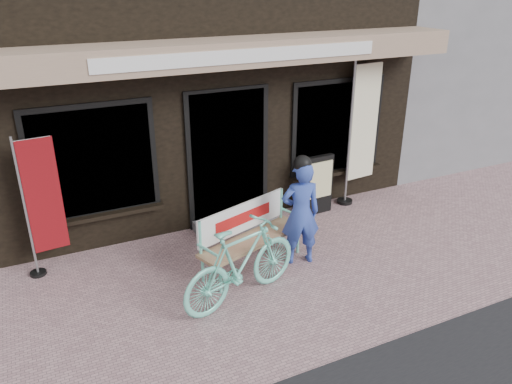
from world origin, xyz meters
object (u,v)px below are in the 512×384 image
nobori_red (41,204)px  nobori_cream (361,131)px  bicycle (242,263)px  person (301,211)px  menu_stand (319,184)px  bench (248,231)px

nobori_red → nobori_cream: (5.13, 0.16, 0.28)m
bicycle → nobori_cream: (3.06, 1.86, 0.77)m
person → bicycle: size_ratio=0.92×
nobori_red → nobori_cream: nobori_cream is taller
nobori_cream → menu_stand: bearing=-175.4°
person → nobori_red: nobori_red is taller
nobori_red → menu_stand: bearing=-6.3°
person → bicycle: 1.22m
bench → bicycle: bearing=-138.7°
bench → menu_stand: (1.74, 0.98, 0.00)m
bench → nobori_red: (-2.49, 0.98, 0.48)m
nobori_red → nobori_cream: 5.14m
bicycle → menu_stand: size_ratio=1.68×
bicycle → menu_stand: (2.15, 1.70, 0.01)m
nobori_cream → nobori_red: bearing=176.0°
bench → person: 0.76m
nobori_red → bicycle: bearing=-45.5°
bicycle → nobori_cream: nobori_cream is taller
bench → bicycle: 0.82m
bicycle → menu_stand: bearing=-67.9°
bicycle → person: bearing=-82.4°
person → nobori_red: 3.40m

